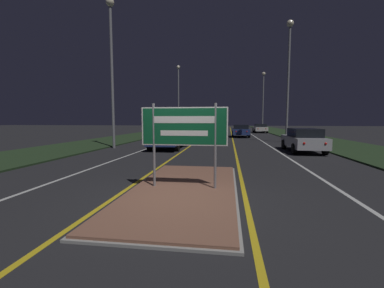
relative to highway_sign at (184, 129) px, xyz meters
name	(u,v)px	position (x,y,z in m)	size (l,w,h in m)	color
ground_plane	(180,197)	(0.00, -0.59, -1.67)	(160.00, 160.00, 0.00)	#232326
median_island	(184,189)	(0.00, 0.00, -1.63)	(2.83, 6.44, 0.10)	#999993
verge_left	(128,138)	(-9.50, 19.41, -1.63)	(5.00, 100.00, 0.08)	#23381E
verge_right	(315,139)	(9.50, 19.41, -1.63)	(5.00, 100.00, 0.08)	#23381E
centre_line_yellow_left	(205,136)	(-1.60, 24.41, -1.67)	(0.12, 70.00, 0.01)	gold
centre_line_yellow_right	(232,136)	(1.60, 24.41, -1.67)	(0.12, 70.00, 0.01)	gold
lane_line_white_left	(184,135)	(-4.20, 24.41, -1.67)	(0.12, 70.00, 0.01)	silver
lane_line_white_right	(254,136)	(4.20, 24.41, -1.67)	(0.12, 70.00, 0.01)	silver
edge_line_white_left	(161,135)	(-7.20, 24.41, -1.67)	(0.10, 70.00, 0.01)	silver
edge_line_white_right	(280,136)	(7.20, 24.41, -1.67)	(0.10, 70.00, 0.01)	silver
highway_sign	(184,129)	(0.00, 0.00, 0.00)	(2.32, 0.07, 2.26)	gray
streetlight_left_near	(111,53)	(-6.53, 9.72, 4.62)	(0.53, 0.53, 9.77)	gray
streetlight_left_far	(178,91)	(-6.27, 31.31, 4.47)	(0.49, 0.49, 9.93)	gray
streetlight_right_near	(289,62)	(6.10, 16.15, 5.04)	(0.57, 0.57, 10.13)	gray
streetlight_right_far	(263,94)	(6.33, 33.84, 4.16)	(0.52, 0.52, 9.11)	gray
car_receding_0	(303,140)	(5.64, 9.43, -0.93)	(1.86, 4.37, 1.41)	#B7B7BC
car_receding_1	(241,130)	(2.53, 22.56, -0.94)	(1.93, 4.12, 1.39)	navy
car_receding_2	(260,128)	(5.91, 33.10, -0.96)	(1.91, 4.68, 1.30)	silver
car_approaching_0	(169,137)	(-2.79, 10.17, -0.88)	(1.98, 4.84, 1.50)	navy
car_approaching_1	(193,132)	(-2.38, 18.68, -0.93)	(1.92, 4.76, 1.41)	black
car_approaching_2	(202,128)	(-2.58, 30.31, -0.96)	(1.95, 4.07, 1.33)	#B7B7BC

